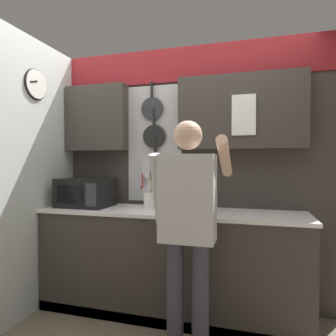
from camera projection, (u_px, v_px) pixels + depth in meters
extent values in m
plane|color=#756651|center=(170.00, 313.00, 2.70)|extent=(14.00, 14.00, 0.00)
cube|color=#38332D|center=(170.00, 263.00, 2.69)|extent=(2.33, 0.57, 0.90)
cube|color=white|center=(170.00, 212.00, 2.68)|extent=(2.36, 0.60, 0.03)
cube|color=black|center=(162.00, 322.00, 2.45)|extent=(2.33, 0.06, 0.09)
cube|color=#38332D|center=(178.00, 174.00, 2.96)|extent=(2.93, 0.04, 2.48)
cube|color=maroon|center=(178.00, 65.00, 2.92)|extent=(2.89, 0.02, 0.33)
cube|color=#38332D|center=(97.00, 118.00, 3.09)|extent=(0.65, 0.16, 0.67)
cube|color=#38332D|center=(241.00, 112.00, 2.69)|extent=(1.13, 0.16, 0.67)
cube|color=#B2B2B2|center=(154.00, 144.00, 3.00)|extent=(0.56, 0.01, 1.16)
cylinder|color=#2D2D33|center=(152.00, 109.00, 2.97)|extent=(0.22, 0.02, 0.22)
cube|color=black|center=(152.00, 89.00, 2.96)|extent=(0.02, 0.02, 0.16)
cylinder|color=black|center=(154.00, 136.00, 2.97)|extent=(0.23, 0.02, 0.23)
cube|color=black|center=(154.00, 117.00, 2.96)|extent=(0.02, 0.02, 0.16)
cylinder|color=#B7B7BC|center=(155.00, 167.00, 2.97)|extent=(0.30, 0.02, 0.30)
cube|color=black|center=(155.00, 144.00, 2.96)|extent=(0.02, 0.02, 0.15)
cylinder|color=#B7B7BC|center=(151.00, 193.00, 2.99)|extent=(0.21, 0.02, 0.21)
cube|color=black|center=(151.00, 176.00, 2.98)|extent=(0.02, 0.02, 0.14)
cylinder|color=red|center=(142.00, 176.00, 3.01)|extent=(0.01, 0.01, 0.20)
ellipsoid|color=red|center=(142.00, 188.00, 3.01)|extent=(0.04, 0.01, 0.03)
cylinder|color=silver|center=(150.00, 176.00, 2.99)|extent=(0.01, 0.01, 0.19)
ellipsoid|color=silver|center=(150.00, 187.00, 2.99)|extent=(0.05, 0.01, 0.04)
cylinder|color=black|center=(158.00, 175.00, 2.97)|extent=(0.01, 0.01, 0.17)
ellipsoid|color=black|center=(158.00, 185.00, 2.97)|extent=(0.06, 0.01, 0.05)
cylinder|color=silver|center=(165.00, 177.00, 2.95)|extent=(0.01, 0.01, 0.21)
ellipsoid|color=silver|center=(165.00, 189.00, 2.95)|extent=(0.05, 0.01, 0.04)
cube|color=white|center=(244.00, 115.00, 2.60)|extent=(0.20, 0.02, 0.35)
cube|color=silver|center=(24.00, 176.00, 2.60)|extent=(0.04, 1.60, 2.48)
cylinder|color=white|center=(36.00, 84.00, 2.69)|extent=(0.02, 0.26, 0.26)
torus|color=black|center=(36.00, 84.00, 2.69)|extent=(0.02, 0.28, 0.28)
cube|color=black|center=(34.00, 81.00, 2.65)|extent=(0.01, 0.09, 0.04)
cube|color=black|center=(86.00, 192.00, 2.91)|extent=(0.48, 0.37, 0.27)
cube|color=black|center=(70.00, 194.00, 2.74)|extent=(0.26, 0.01, 0.17)
cube|color=#333338|center=(91.00, 195.00, 2.68)|extent=(0.11, 0.01, 0.21)
cube|color=brown|center=(200.00, 202.00, 2.60)|extent=(0.13, 0.16, 0.18)
cylinder|color=black|center=(196.00, 188.00, 2.57)|extent=(0.02, 0.03, 0.07)
cylinder|color=black|center=(198.00, 188.00, 2.57)|extent=(0.02, 0.03, 0.07)
cylinder|color=black|center=(201.00, 188.00, 2.56)|extent=(0.02, 0.03, 0.07)
cylinder|color=black|center=(203.00, 189.00, 2.55)|extent=(0.02, 0.02, 0.05)
cylinder|color=white|center=(150.00, 201.00, 2.73)|extent=(0.11, 0.11, 0.15)
cylinder|color=silver|center=(150.00, 191.00, 2.73)|extent=(0.03, 0.03, 0.21)
cylinder|color=tan|center=(150.00, 189.00, 2.74)|extent=(0.04, 0.06, 0.24)
cylinder|color=silver|center=(151.00, 190.00, 2.74)|extent=(0.02, 0.05, 0.23)
cylinder|color=tan|center=(150.00, 190.00, 2.72)|extent=(0.02, 0.02, 0.23)
cylinder|color=silver|center=(149.00, 188.00, 2.72)|extent=(0.06, 0.06, 0.27)
cylinder|color=#383842|center=(175.00, 297.00, 2.11)|extent=(0.12, 0.12, 0.81)
cylinder|color=#383842|center=(200.00, 300.00, 2.06)|extent=(0.12, 0.12, 0.81)
cube|color=#BCBCBC|center=(188.00, 198.00, 2.07)|extent=(0.38, 0.22, 0.61)
sphere|color=#DBAD8E|center=(188.00, 135.00, 2.07)|extent=(0.20, 0.20, 0.20)
cylinder|color=#BCBCBC|center=(158.00, 190.00, 2.18)|extent=(0.08, 0.24, 0.54)
cylinder|color=#DBAD8E|center=(225.00, 158.00, 2.24)|extent=(0.08, 0.52, 0.31)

